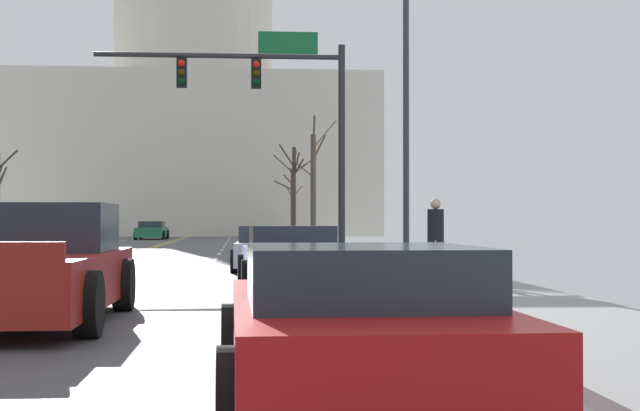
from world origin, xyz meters
The scene contains 14 objects.
signal_gantry centered at (5.45, 14.07, 5.28)m, with size 7.91×0.41×7.24m.
street_lamp_right centered at (7.90, 5.63, 5.15)m, with size 2.40×0.24×8.50m.
capitol_building centered at (0.00, 71.13, 12.35)m, with size 32.34×18.98×33.85m.
sedan_near_00 centered at (5.14, 10.21, 0.58)m, with size 2.05×4.72×1.23m.
sedan_near_01 centered at (5.42, 3.51, 0.59)m, with size 2.17×4.70×1.27m.
pickup_truck_near_02 centered at (1.61, -2.70, 0.72)m, with size 2.31×5.63×1.63m.
sedan_near_03 centered at (5.29, -8.79, 0.57)m, with size 2.09×4.62×1.21m.
sedan_oncoming_01 centered at (-5.33, 28.70, 0.56)m, with size 2.02×4.29×1.17m.
sedan_oncoming_02 centered at (-5.15, 42.07, 0.59)m, with size 2.06×4.53×1.26m.
sedan_oncoming_03 centered at (-1.93, 51.66, 0.60)m, with size 2.19×4.70×1.27m.
bare_tree_00 centered at (7.82, 45.93, 3.60)m, with size 2.84×1.87×6.12m.
bare_tree_02 centered at (8.22, 34.17, 3.30)m, with size 2.44×2.16×6.70m.
bare_tree_04 centered at (8.15, 53.64, 2.82)m, with size 2.85×1.89×5.68m.
pedestrian_00 centered at (8.40, 3.30, 1.08)m, with size 0.35×0.34×1.69m.
Camera 1 is at (4.43, -15.89, 1.40)m, focal length 53.11 mm.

